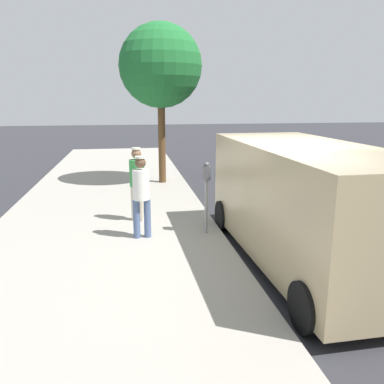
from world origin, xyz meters
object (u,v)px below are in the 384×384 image
at_px(pedestrian_in_white, 141,192).
at_px(parked_van, 306,202).
at_px(street_tree, 161,66).
at_px(parking_meter_near, 206,185).
at_px(pedestrian_in_green, 137,179).

distance_m(pedestrian_in_white, parked_van, 3.18).
relative_size(pedestrian_in_white, street_tree, 0.33).
height_order(parking_meter_near, pedestrian_in_green, pedestrian_in_green).
bearing_deg(parked_van, street_tree, -74.17).
bearing_deg(pedestrian_in_white, street_tree, -99.27).
xyz_separation_m(pedestrian_in_green, parked_van, (-2.89, 2.62, 0.03)).
height_order(parking_meter_near, pedestrian_in_white, pedestrian_in_white).
xyz_separation_m(pedestrian_in_white, parked_van, (-2.84, 1.42, 0.05)).
bearing_deg(street_tree, pedestrian_in_white, 80.73).
bearing_deg(pedestrian_in_white, parked_van, 153.40).
distance_m(parking_meter_near, pedestrian_in_green, 1.79).
relative_size(pedestrian_in_green, parked_van, 0.32).
distance_m(parking_meter_near, pedestrian_in_white, 1.35).
xyz_separation_m(parking_meter_near, pedestrian_in_green, (1.39, -1.12, -0.06)).
bearing_deg(pedestrian_in_green, street_tree, -102.45).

